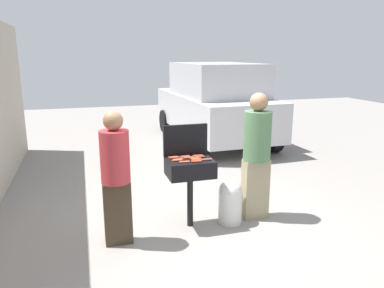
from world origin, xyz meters
TOP-DOWN VIEW (x-y plane):
  - ground_plane at (0.00, 0.00)m, footprint 24.00×24.00m
  - bbq_grill at (-0.14, 0.03)m, footprint 0.60×0.44m
  - grill_lid_open at (-0.14, 0.25)m, footprint 0.60×0.05m
  - hot_dog_0 at (-0.09, -0.12)m, footprint 0.13×0.04m
  - hot_dog_1 at (-0.17, 0.16)m, footprint 0.13×0.03m
  - hot_dog_2 at (-0.07, -0.01)m, footprint 0.13×0.03m
  - hot_dog_3 at (-0.14, 0.08)m, footprint 0.13×0.03m
  - hot_dog_4 at (-0.00, 0.14)m, footprint 0.13×0.03m
  - hot_dog_5 at (0.01, 0.08)m, footprint 0.13×0.04m
  - hot_dog_6 at (-0.33, 0.16)m, footprint 0.13×0.03m
  - hot_dog_7 at (-0.25, -0.09)m, footprint 0.13×0.04m
  - hot_dog_8 at (-0.19, 0.11)m, footprint 0.13×0.04m
  - hot_dog_9 at (-0.08, -0.06)m, footprint 0.13×0.03m
  - hot_dog_10 at (-0.08, 0.04)m, footprint 0.13×0.03m
  - hot_dog_11 at (0.05, -0.07)m, footprint 0.13×0.03m
  - hot_dog_12 at (-0.29, 0.04)m, footprint 0.13×0.04m
  - hot_dog_13 at (-0.32, 0.12)m, footprint 0.13×0.04m
  - hot_dog_14 at (-0.32, -0.00)m, footprint 0.13×0.03m
  - propane_tank at (0.41, -0.04)m, footprint 0.32×0.32m
  - person_left at (-1.10, -0.17)m, footprint 0.34×0.34m
  - person_right at (0.81, 0.03)m, footprint 0.37×0.37m
  - parked_minivan at (1.85, 4.60)m, footprint 2.15×4.46m

SIDE VIEW (x-z plane):
  - ground_plane at x=0.00m, z-range 0.00..0.00m
  - propane_tank at x=0.41m, z-range 0.01..0.63m
  - bbq_grill at x=-0.14m, z-range 0.32..1.24m
  - person_left at x=-1.10m, z-range 0.07..1.70m
  - hot_dog_0 at x=-0.09m, z-range 0.92..0.95m
  - hot_dog_1 at x=-0.17m, z-range 0.92..0.95m
  - hot_dog_2 at x=-0.07m, z-range 0.92..0.95m
  - hot_dog_3 at x=-0.14m, z-range 0.92..0.95m
  - hot_dog_4 at x=0.00m, z-range 0.92..0.95m
  - hot_dog_5 at x=0.01m, z-range 0.92..0.95m
  - hot_dog_6 at x=-0.33m, z-range 0.92..0.95m
  - hot_dog_7 at x=-0.25m, z-range 0.92..0.95m
  - hot_dog_8 at x=-0.19m, z-range 0.92..0.95m
  - hot_dog_9 at x=-0.08m, z-range 0.92..0.95m
  - hot_dog_10 at x=-0.08m, z-range 0.92..0.95m
  - hot_dog_11 at x=0.05m, z-range 0.92..0.95m
  - hot_dog_12 at x=-0.29m, z-range 0.92..0.95m
  - hot_dog_13 at x=-0.32m, z-range 0.92..0.95m
  - hot_dog_14 at x=-0.32m, z-range 0.92..0.95m
  - person_right at x=0.81m, z-range 0.07..1.83m
  - parked_minivan at x=1.85m, z-range 0.02..2.04m
  - grill_lid_open at x=-0.14m, z-range 0.92..1.34m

